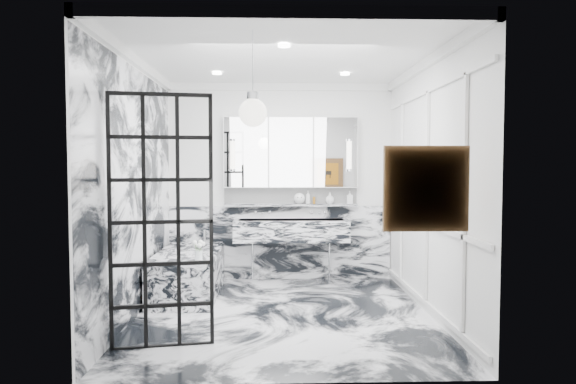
{
  "coord_description": "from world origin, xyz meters",
  "views": [
    {
      "loc": [
        -0.12,
        -5.57,
        1.64
      ],
      "look_at": [
        0.07,
        0.5,
        1.32
      ],
      "focal_mm": 32.0,
      "sensor_mm": 36.0,
      "label": 1
    }
  ],
  "objects_px": {
    "trough_sink": "(291,230)",
    "bathtub": "(189,273)",
    "mirror_cabinet": "(291,152)",
    "crittall_door": "(161,222)"
  },
  "relations": [
    {
      "from": "trough_sink",
      "to": "bathtub",
      "type": "distance_m",
      "value": 1.55
    },
    {
      "from": "mirror_cabinet",
      "to": "bathtub",
      "type": "height_order",
      "value": "mirror_cabinet"
    },
    {
      "from": "crittall_door",
      "to": "trough_sink",
      "type": "distance_m",
      "value": 2.86
    },
    {
      "from": "crittall_door",
      "to": "trough_sink",
      "type": "relative_size",
      "value": 1.41
    },
    {
      "from": "mirror_cabinet",
      "to": "crittall_door",
      "type": "bearing_deg",
      "value": -114.89
    },
    {
      "from": "trough_sink",
      "to": "mirror_cabinet",
      "type": "distance_m",
      "value": 1.1
    },
    {
      "from": "trough_sink",
      "to": "mirror_cabinet",
      "type": "relative_size",
      "value": 0.84
    },
    {
      "from": "crittall_door",
      "to": "mirror_cabinet",
      "type": "distance_m",
      "value": 3.06
    },
    {
      "from": "crittall_door",
      "to": "bathtub",
      "type": "height_order",
      "value": "crittall_door"
    },
    {
      "from": "crittall_door",
      "to": "bathtub",
      "type": "bearing_deg",
      "value": 83.04
    }
  ]
}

